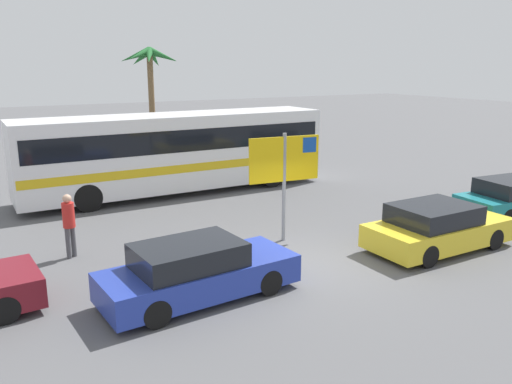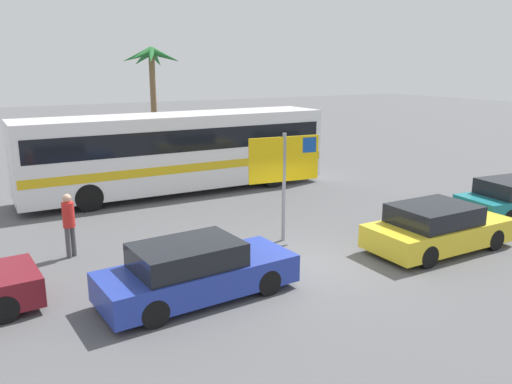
# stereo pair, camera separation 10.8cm
# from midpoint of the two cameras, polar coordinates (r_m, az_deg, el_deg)

# --- Properties ---
(ground) EXTENTS (120.00, 120.00, 0.00)m
(ground) POSITION_cam_midpoint_polar(r_m,az_deg,el_deg) (13.80, 5.42, -7.90)
(ground) COLOR #565659
(bus_front_coach) EXTENTS (12.34, 2.53, 3.17)m
(bus_front_coach) POSITION_cam_midpoint_polar(r_m,az_deg,el_deg) (21.18, -8.86, 4.68)
(bus_front_coach) COLOR white
(bus_front_coach) RESTS_ON ground
(ferry_sign) EXTENTS (2.19, 0.29, 3.20)m
(ferry_sign) POSITION_cam_midpoint_polar(r_m,az_deg,el_deg) (14.99, 3.09, 3.17)
(ferry_sign) COLOR gray
(ferry_sign) RESTS_ON ground
(car_blue) EXTENTS (4.52, 1.98, 1.32)m
(car_blue) POSITION_cam_midpoint_polar(r_m,az_deg,el_deg) (11.72, -6.78, -8.65)
(car_blue) COLOR #23389E
(car_blue) RESTS_ON ground
(car_yellow) EXTENTS (4.28, 1.89, 1.32)m
(car_yellow) POSITION_cam_midpoint_polar(r_m,az_deg,el_deg) (15.47, 19.08, -3.70)
(car_yellow) COLOR yellow
(car_yellow) RESTS_ON ground
(pedestrian_by_bus) EXTENTS (0.32, 0.32, 1.76)m
(pedestrian_by_bus) POSITION_cam_midpoint_polar(r_m,az_deg,el_deg) (14.77, -20.04, -2.95)
(pedestrian_by_bus) COLOR #4C4C51
(pedestrian_by_bus) RESTS_ON ground
(palm_tree_seaside) EXTENTS (3.14, 3.03, 6.00)m
(palm_tree_seaside) POSITION_cam_midpoint_polar(r_m,az_deg,el_deg) (29.15, -11.67, 13.24)
(palm_tree_seaside) COLOR brown
(palm_tree_seaside) RESTS_ON ground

